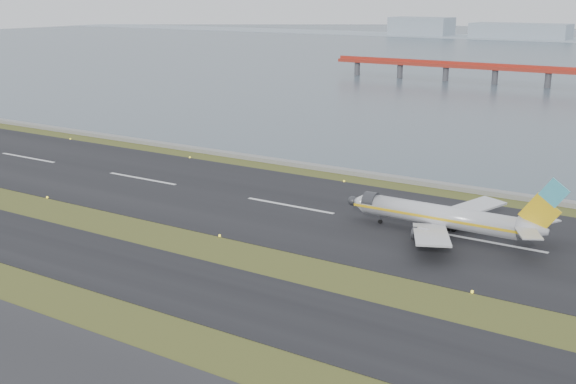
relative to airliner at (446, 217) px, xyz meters
name	(u,v)px	position (x,y,z in m)	size (l,w,h in m)	color
ground	(192,249)	(-32.66, -29.29, -3.46)	(1000.00, 1000.00, 0.00)	#3B4819
taxiway_strip	(140,272)	(-32.66, -41.29, -3.41)	(1000.00, 18.00, 0.10)	black
runway_strip	(290,206)	(-32.66, 0.71, -3.41)	(1000.00, 45.00, 0.10)	black
seawall	(360,173)	(-32.66, 30.71, -2.96)	(1000.00, 2.50, 1.00)	gray
airliner	(446,217)	(0.00, 0.00, 0.00)	(38.52, 32.89, 12.80)	silver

